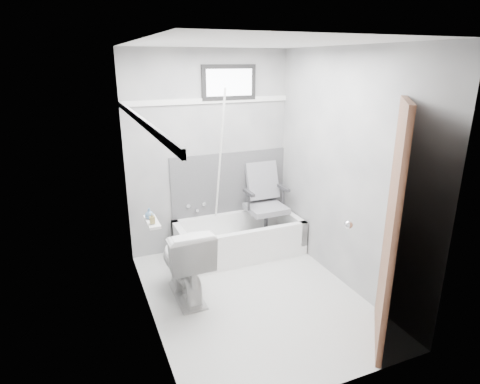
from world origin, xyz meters
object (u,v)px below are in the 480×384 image
office_chair (266,203)px  door (446,240)px  toilet (185,261)px  soap_bottle_b (149,213)px  bathtub (239,238)px  soap_bottle_a (152,218)px

office_chair → door: 2.33m
toilet → door: size_ratio=0.40×
toilet → soap_bottle_b: soap_bottle_b is taller
soap_bottle_b → toilet: bearing=10.2°
bathtub → office_chair: bearing=7.4°
bathtub → office_chair: 0.54m
office_chair → toilet: office_chair is taller
soap_bottle_b → bathtub: bearing=31.6°
office_chair → bathtub: bearing=-173.0°
bathtub → soap_bottle_a: (-1.17, -0.86, 0.76)m
office_chair → door: bearing=-81.2°
door → soap_bottle_a: (-1.92, 1.35, -0.03)m
door → soap_bottle_b: door is taller
door → soap_bottle_a: 2.35m
door → soap_bottle_b: bearing=142.2°
toilet → door: bearing=136.0°
door → soap_bottle_b: 2.43m
door → bathtub: bearing=108.7°
bathtub → office_chair: (0.38, 0.05, 0.38)m
soap_bottle_a → office_chair: bearing=30.4°
door → toilet: bearing=136.0°
soap_bottle_b → soap_bottle_a: bearing=-90.0°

